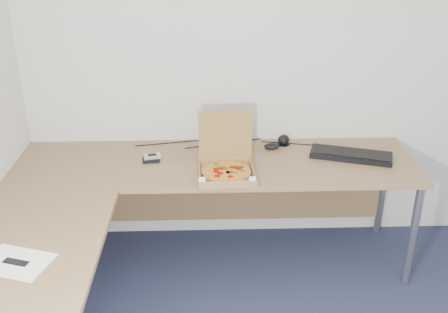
{
  "coord_description": "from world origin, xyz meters",
  "views": [
    {
      "loc": [
        -0.54,
        -1.54,
        2.13
      ],
      "look_at": [
        -0.45,
        1.28,
        0.82
      ],
      "focal_mm": 41.75,
      "sensor_mm": 36.0,
      "label": 1
    }
  ],
  "objects_px": {
    "drinking_glass": "(235,144)",
    "wallet": "(151,159)",
    "keyboard": "(351,155)",
    "desk": "(158,200)",
    "pizza_box": "(226,168)"
  },
  "relations": [
    {
      "from": "drinking_glass",
      "to": "wallet",
      "type": "height_order",
      "value": "drinking_glass"
    },
    {
      "from": "desk",
      "to": "wallet",
      "type": "xyz_separation_m",
      "value": [
        -0.08,
        0.45,
        0.04
      ]
    },
    {
      "from": "wallet",
      "to": "drinking_glass",
      "type": "bearing_deg",
      "value": 6.43
    },
    {
      "from": "drinking_glass",
      "to": "wallet",
      "type": "bearing_deg",
      "value": -167.54
    },
    {
      "from": "keyboard",
      "to": "drinking_glass",
      "type": "bearing_deg",
      "value": -170.73
    },
    {
      "from": "keyboard",
      "to": "wallet",
      "type": "bearing_deg",
      "value": -161.78
    },
    {
      "from": "drinking_glass",
      "to": "keyboard",
      "type": "relative_size",
      "value": 0.23
    },
    {
      "from": "desk",
      "to": "pizza_box",
      "type": "xyz_separation_m",
      "value": [
        0.38,
        0.25,
        0.07
      ]
    },
    {
      "from": "desk",
      "to": "pizza_box",
      "type": "distance_m",
      "value": 0.46
    },
    {
      "from": "pizza_box",
      "to": "keyboard",
      "type": "xyz_separation_m",
      "value": [
        0.8,
        0.21,
        -0.02
      ]
    },
    {
      "from": "desk",
      "to": "keyboard",
      "type": "relative_size",
      "value": 4.95
    },
    {
      "from": "pizza_box",
      "to": "keyboard",
      "type": "distance_m",
      "value": 0.83
    },
    {
      "from": "desk",
      "to": "keyboard",
      "type": "height_order",
      "value": "keyboard"
    },
    {
      "from": "drinking_glass",
      "to": "wallet",
      "type": "xyz_separation_m",
      "value": [
        -0.54,
        -0.12,
        -0.05
      ]
    },
    {
      "from": "pizza_box",
      "to": "keyboard",
      "type": "relative_size",
      "value": 0.75
    }
  ]
}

